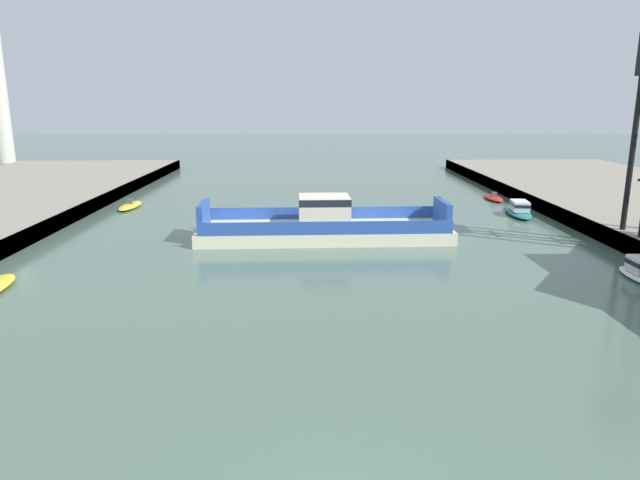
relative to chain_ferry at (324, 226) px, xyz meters
The scene contains 4 objects.
chain_ferry is the anchor object (origin of this frame).
moored_boat_near_left 23.36m from the chain_ferry, 26.41° to the left, with size 3.33×8.03×1.57m.
moored_boat_far_right 26.36m from the chain_ferry, 144.82° to the left, with size 1.97×6.04×1.00m.
moored_boat_upstream_a 29.17m from the chain_ferry, 43.06° to the left, with size 1.85×5.26×0.96m.
Camera 1 is at (-0.75, -13.54, 11.70)m, focal length 32.04 mm.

